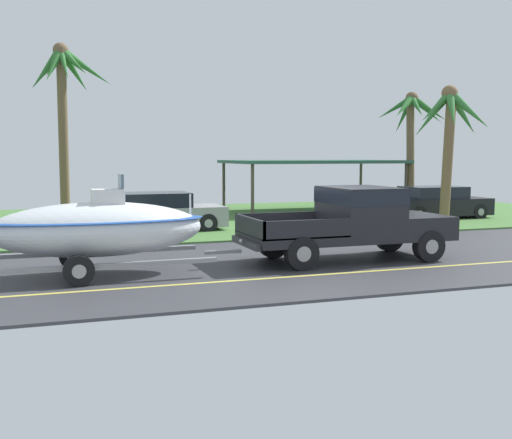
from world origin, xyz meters
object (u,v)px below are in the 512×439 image
pickup_truck_towing (358,219)px  palm_tree_near_right (451,123)px  parked_sedan_near (436,203)px  parked_sedan_far (157,213)px  carport_awning (313,163)px  boat_on_trailer (97,229)px  palm_tree_mid (412,121)px  palm_tree_far_left (64,86)px

pickup_truck_towing → palm_tree_near_right: 9.75m
parked_sedan_near → parked_sedan_far: 11.93m
palm_tree_near_right → parked_sedan_far: bearing=171.6°
carport_awning → parked_sedan_far: bearing=-148.7°
parked_sedan_near → boat_on_trailer: bearing=-151.2°
parked_sedan_near → parked_sedan_far: bearing=-177.8°
palm_tree_mid → palm_tree_far_left: size_ratio=0.80×
boat_on_trailer → carport_awning: bearing=48.8°
palm_tree_mid → carport_awning: bearing=152.5°
parked_sedan_far → carport_awning: (8.32, 5.07, 1.67)m
palm_tree_near_right → boat_on_trailer: bearing=-156.5°
parked_sedan_near → parked_sedan_far: size_ratio=0.95×
pickup_truck_towing → boat_on_trailer: (-6.56, 0.00, 0.01)m
parked_sedan_near → palm_tree_near_right: palm_tree_near_right is taller
carport_awning → palm_tree_mid: (3.97, -2.06, 1.87)m
parked_sedan_far → palm_tree_mid: size_ratio=0.83×
palm_tree_far_left → parked_sedan_far: bearing=-51.5°
boat_on_trailer → parked_sedan_near: boat_on_trailer is taller
palm_tree_mid → pickup_truck_towing: bearing=-128.7°
pickup_truck_towing → palm_tree_near_right: bearing=39.8°
parked_sedan_near → palm_tree_mid: palm_tree_mid is taller
palm_tree_mid → parked_sedan_near: bearing=-98.1°
parked_sedan_far → carport_awning: size_ratio=0.58×
parked_sedan_far → palm_tree_near_right: palm_tree_near_right is taller
palm_tree_near_right → palm_tree_mid: (1.30, 4.63, 0.33)m
carport_awning → palm_tree_near_right: size_ratio=1.49×
parked_sedan_near → palm_tree_near_right: 3.94m
palm_tree_mid → boat_on_trailer: bearing=-144.8°
boat_on_trailer → palm_tree_far_left: 11.96m
parked_sedan_near → pickup_truck_towing: bearing=-135.2°
pickup_truck_towing → palm_tree_far_left: palm_tree_far_left is taller
parked_sedan_far → palm_tree_far_left: (-2.84, 3.58, 4.66)m
parked_sedan_near → palm_tree_far_left: size_ratio=0.63×
boat_on_trailer → parked_sedan_far: boat_on_trailer is taller
pickup_truck_towing → boat_on_trailer: size_ratio=0.92×
pickup_truck_towing → palm_tree_mid: 13.93m
boat_on_trailer → palm_tree_mid: (15.04, 10.59, 3.16)m
parked_sedan_near → palm_tree_mid: 4.37m
parked_sedan_near → carport_awning: (-3.61, 4.60, 1.67)m
parked_sedan_far → palm_tree_near_right: (10.98, -1.62, 3.21)m
palm_tree_far_left → carport_awning: bearing=7.6°
carport_awning → palm_tree_far_left: 11.65m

